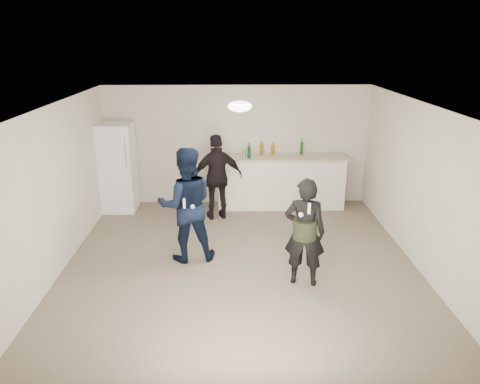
{
  "coord_description": "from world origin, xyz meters",
  "views": [
    {
      "loc": [
        -0.16,
        -6.64,
        3.43
      ],
      "look_at": [
        0.0,
        0.2,
        1.15
      ],
      "focal_mm": 35.0,
      "sensor_mm": 36.0,
      "label": 1
    }
  ],
  "objects_px": {
    "shaker": "(244,154)",
    "spectator": "(218,177)",
    "woman": "(305,232)",
    "counter": "(281,183)",
    "man": "(186,205)",
    "fridge": "(117,167)"
  },
  "relations": [
    {
      "from": "shaker",
      "to": "spectator",
      "type": "xyz_separation_m",
      "value": [
        -0.53,
        -0.54,
        -0.33
      ]
    },
    {
      "from": "shaker",
      "to": "spectator",
      "type": "height_order",
      "value": "spectator"
    },
    {
      "from": "woman",
      "to": "spectator",
      "type": "distance_m",
      "value": 2.91
    },
    {
      "from": "counter",
      "to": "woman",
      "type": "distance_m",
      "value": 3.25
    },
    {
      "from": "spectator",
      "to": "shaker",
      "type": "bearing_deg",
      "value": -147.72
    },
    {
      "from": "woman",
      "to": "spectator",
      "type": "relative_size",
      "value": 0.95
    },
    {
      "from": "counter",
      "to": "man",
      "type": "xyz_separation_m",
      "value": [
        -1.75,
        -2.4,
        0.4
      ]
    },
    {
      "from": "fridge",
      "to": "spectator",
      "type": "height_order",
      "value": "fridge"
    },
    {
      "from": "fridge",
      "to": "woman",
      "type": "distance_m",
      "value": 4.61
    },
    {
      "from": "man",
      "to": "spectator",
      "type": "height_order",
      "value": "man"
    },
    {
      "from": "man",
      "to": "fridge",
      "type": "bearing_deg",
      "value": -65.04
    },
    {
      "from": "man",
      "to": "spectator",
      "type": "distance_m",
      "value": 1.83
    },
    {
      "from": "man",
      "to": "spectator",
      "type": "xyz_separation_m",
      "value": [
        0.45,
        1.77,
        -0.08
      ]
    },
    {
      "from": "shaker",
      "to": "woman",
      "type": "distance_m",
      "value": 3.26
    },
    {
      "from": "man",
      "to": "woman",
      "type": "bearing_deg",
      "value": 144.76
    },
    {
      "from": "counter",
      "to": "spectator",
      "type": "relative_size",
      "value": 1.55
    },
    {
      "from": "woman",
      "to": "spectator",
      "type": "bearing_deg",
      "value": -50.69
    },
    {
      "from": "counter",
      "to": "woman",
      "type": "bearing_deg",
      "value": -90.2
    },
    {
      "from": "fridge",
      "to": "shaker",
      "type": "distance_m",
      "value": 2.6
    },
    {
      "from": "shaker",
      "to": "man",
      "type": "distance_m",
      "value": 2.52
    },
    {
      "from": "counter",
      "to": "spectator",
      "type": "distance_m",
      "value": 1.48
    },
    {
      "from": "counter",
      "to": "fridge",
      "type": "relative_size",
      "value": 1.44
    }
  ]
}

